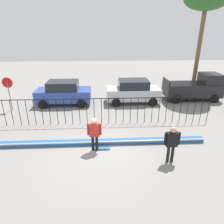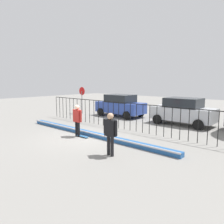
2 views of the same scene
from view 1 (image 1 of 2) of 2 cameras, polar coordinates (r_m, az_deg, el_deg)
The scene contains 10 objects.
ground_plane at distance 10.57m, azimuth -2.81°, elevation -10.48°, with size 60.00×60.00×0.00m, color gray.
bowl_coping_ledge at distance 10.96m, azimuth -2.84°, elevation -8.42°, with size 11.00×0.41×0.27m.
perimeter_fence at distance 12.84m, azimuth -3.00°, elevation 1.12°, with size 14.04×0.04×1.72m.
skateboarder at distance 10.00m, azimuth -4.98°, elevation -5.54°, with size 0.72×0.27×1.77m.
skateboard at distance 10.55m, azimuth -2.79°, elevation -10.17°, with size 0.80×0.20×0.07m.
camera_operator at distance 9.52m, azimuth 16.49°, elevation -7.91°, with size 0.73×0.27×1.80m.
parked_car_blue at distance 16.74m, azimuth -13.47°, elevation 5.35°, with size 4.30×2.12×1.90m.
parked_car_silver at distance 16.76m, azimuth 5.96°, elevation 5.88°, with size 4.30×2.12×1.90m.
pickup_truck at distance 18.78m, azimuth 22.27°, elevation 6.35°, with size 4.70×2.12×2.24m.
stop_sign at distance 16.63m, azimuth -27.11°, elevation 5.67°, with size 0.76×0.07×2.50m.
Camera 1 is at (0.04, -8.86, 5.77)m, focal length 32.49 mm.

